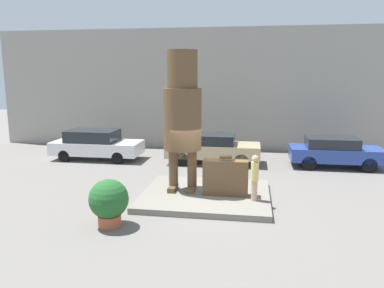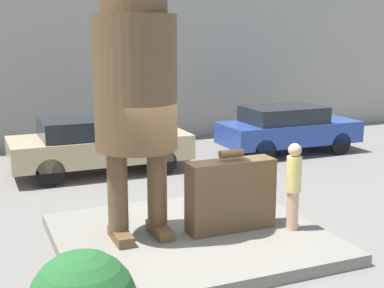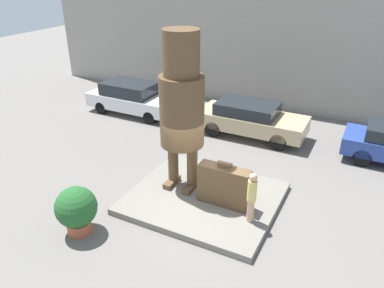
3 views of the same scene
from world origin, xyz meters
The scene contains 10 objects.
ground_plane centered at (0.00, 0.00, 0.00)m, with size 60.00×60.00×0.00m, color slate.
pedestal centered at (0.00, 0.00, 0.10)m, with size 4.51×3.98×0.20m.
building_backdrop centered at (0.00, 9.30, 3.50)m, with size 28.00×0.60×7.01m.
statue_figure centered at (-0.88, 0.22, 3.13)m, with size 1.36×1.36×5.01m.
giant_suitcase centered at (0.71, -0.12, 0.83)m, with size 1.57×0.46×1.44m.
tourist centered at (1.71, -0.56, 1.05)m, with size 0.26×0.26×1.56m.
parked_car_white centered at (-6.44, 5.33, 0.80)m, with size 4.59×1.89×1.54m.
parked_car_tan centered at (-0.36, 5.38, 0.80)m, with size 4.60×1.86×1.48m.
parked_car_blue centered at (5.49, 5.48, 0.78)m, with size 4.23×1.75×1.44m.
planter_pot centered at (-2.46, -2.97, 0.78)m, with size 1.16×1.16×1.42m.
Camera 1 is at (1.56, -12.79, 4.39)m, focal length 35.00 mm.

